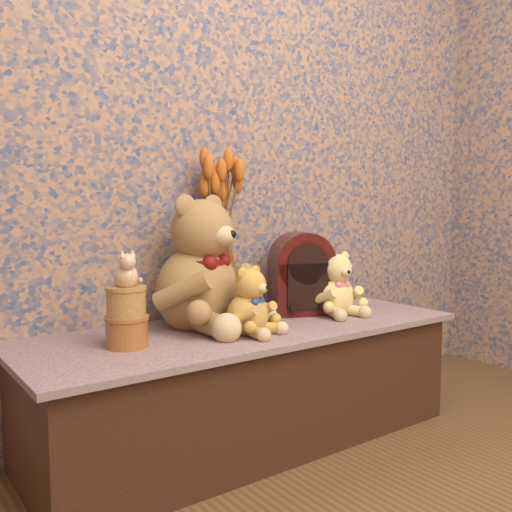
{
  "coord_description": "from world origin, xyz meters",
  "views": [
    {
      "loc": [
        -1.06,
        -0.27,
        0.8
      ],
      "look_at": [
        0.0,
        1.18,
        0.63
      ],
      "focal_mm": 39.27,
      "sensor_mm": 36.0,
      "label": 1
    }
  ],
  "objects_px": {
    "teddy_medium": "(248,298)",
    "cat_figurine": "(125,268)",
    "ceramic_vase": "(218,289)",
    "teddy_large": "(197,256)",
    "cathedral_radio": "(301,273)",
    "biscuit_tin_lower": "(127,332)",
    "teddy_small": "(335,281)"
  },
  "relations": [
    {
      "from": "teddy_small",
      "to": "cat_figurine",
      "type": "relative_size",
      "value": 2.26
    },
    {
      "from": "ceramic_vase",
      "to": "cathedral_radio",
      "type": "bearing_deg",
      "value": -19.98
    },
    {
      "from": "teddy_large",
      "to": "teddy_medium",
      "type": "xyz_separation_m",
      "value": [
        0.07,
        -0.18,
        -0.12
      ]
    },
    {
      "from": "ceramic_vase",
      "to": "teddy_small",
      "type": "bearing_deg",
      "value": -27.71
    },
    {
      "from": "biscuit_tin_lower",
      "to": "cat_figurine",
      "type": "bearing_deg",
      "value": 0.0
    },
    {
      "from": "teddy_medium",
      "to": "biscuit_tin_lower",
      "type": "xyz_separation_m",
      "value": [
        -0.37,
        0.07,
        -0.07
      ]
    },
    {
      "from": "teddy_small",
      "to": "ceramic_vase",
      "type": "bearing_deg",
      "value": 158.09
    },
    {
      "from": "teddy_medium",
      "to": "cat_figurine",
      "type": "bearing_deg",
      "value": 149.0
    },
    {
      "from": "cathedral_radio",
      "to": "cat_figurine",
      "type": "height_order",
      "value": "cathedral_radio"
    },
    {
      "from": "biscuit_tin_lower",
      "to": "teddy_small",
      "type": "bearing_deg",
      "value": -0.56
    },
    {
      "from": "ceramic_vase",
      "to": "teddy_medium",
      "type": "bearing_deg",
      "value": -101.55
    },
    {
      "from": "ceramic_vase",
      "to": "cat_figurine",
      "type": "bearing_deg",
      "value": -155.64
    },
    {
      "from": "cathedral_radio",
      "to": "teddy_large",
      "type": "bearing_deg",
      "value": -160.26
    },
    {
      "from": "cathedral_radio",
      "to": "teddy_small",
      "type": "bearing_deg",
      "value": -23.95
    },
    {
      "from": "teddy_medium",
      "to": "cat_figurine",
      "type": "height_order",
      "value": "cat_figurine"
    },
    {
      "from": "teddy_large",
      "to": "teddy_medium",
      "type": "bearing_deg",
      "value": -89.63
    },
    {
      "from": "cat_figurine",
      "to": "biscuit_tin_lower",
      "type": "bearing_deg",
      "value": 0.0
    },
    {
      "from": "biscuit_tin_lower",
      "to": "teddy_large",
      "type": "bearing_deg",
      "value": 20.89
    },
    {
      "from": "teddy_small",
      "to": "biscuit_tin_lower",
      "type": "height_order",
      "value": "teddy_small"
    },
    {
      "from": "cat_figurine",
      "to": "ceramic_vase",
      "type": "bearing_deg",
      "value": 33.85
    },
    {
      "from": "teddy_small",
      "to": "cat_figurine",
      "type": "height_order",
      "value": "cat_figurine"
    },
    {
      "from": "teddy_medium",
      "to": "teddy_small",
      "type": "bearing_deg",
      "value": -12.82
    },
    {
      "from": "teddy_medium",
      "to": "ceramic_vase",
      "type": "xyz_separation_m",
      "value": [
        0.05,
        0.26,
        -0.01
      ]
    },
    {
      "from": "teddy_medium",
      "to": "ceramic_vase",
      "type": "distance_m",
      "value": 0.27
    },
    {
      "from": "teddy_large",
      "to": "cathedral_radio",
      "type": "height_order",
      "value": "teddy_large"
    },
    {
      "from": "teddy_large",
      "to": "cat_figurine",
      "type": "height_order",
      "value": "teddy_large"
    },
    {
      "from": "teddy_medium",
      "to": "teddy_small",
      "type": "relative_size",
      "value": 0.92
    },
    {
      "from": "teddy_medium",
      "to": "cat_figurine",
      "type": "distance_m",
      "value": 0.4
    },
    {
      "from": "teddy_large",
      "to": "ceramic_vase",
      "type": "bearing_deg",
      "value": 9.82
    },
    {
      "from": "biscuit_tin_lower",
      "to": "cat_figurine",
      "type": "height_order",
      "value": "cat_figurine"
    },
    {
      "from": "cathedral_radio",
      "to": "cat_figurine",
      "type": "xyz_separation_m",
      "value": [
        -0.73,
        -0.08,
        0.07
      ]
    },
    {
      "from": "teddy_medium",
      "to": "biscuit_tin_lower",
      "type": "bearing_deg",
      "value": 149.0
    }
  ]
}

